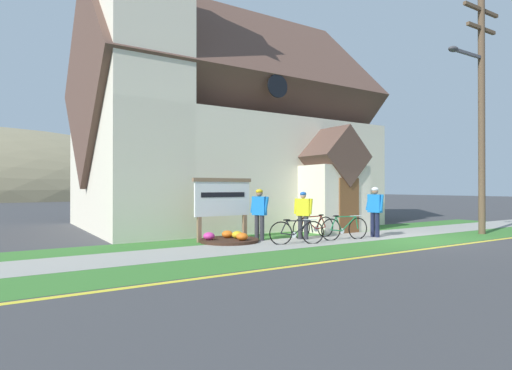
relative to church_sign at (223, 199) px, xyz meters
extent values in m
plane|color=#3D3D3F|center=(5.68, 0.57, -1.35)|extent=(140.00, 140.00, 0.00)
cube|color=#99968E|center=(2.86, -1.70, -1.35)|extent=(32.00, 2.02, 0.01)
cube|color=#38722D|center=(2.86, -3.64, -1.35)|extent=(32.00, 1.84, 0.01)
cube|color=#38722D|center=(2.86, 0.13, -1.35)|extent=(24.00, 1.65, 0.01)
cube|color=yellow|center=(2.86, -4.71, -1.35)|extent=(28.00, 0.16, 0.01)
cube|color=beige|center=(2.86, 5.29, 0.95)|extent=(12.26, 8.68, 4.60)
cube|color=brown|center=(2.86, 5.29, 4.73)|extent=(12.76, 8.83, 8.83)
cube|color=beige|center=(-1.89, 2.33, 4.27)|extent=(2.76, 2.76, 11.26)
cube|color=beige|center=(5.07, 0.16, -0.05)|extent=(2.40, 1.60, 2.60)
cube|color=brown|center=(5.07, 0.16, 1.60)|extent=(2.40, 1.80, 2.40)
cube|color=brown|center=(5.07, -0.66, -0.30)|extent=(1.00, 0.06, 2.10)
cube|color=black|center=(7.15, 0.93, 0.75)|extent=(0.76, 0.06, 1.90)
cone|color=black|center=(7.15, 0.93, 1.70)|extent=(0.80, 0.06, 0.80)
cylinder|color=black|center=(2.86, 0.93, 4.29)|extent=(0.90, 0.06, 0.90)
cube|color=#7F6047|center=(-0.86, -0.03, -0.95)|extent=(0.12, 0.12, 0.81)
cube|color=#7F6047|center=(0.86, 0.03, -0.95)|extent=(0.12, 0.12, 0.81)
cube|color=white|center=(0.00, 0.00, 0.01)|extent=(2.04, 0.16, 1.12)
cube|color=#7F6047|center=(0.00, 0.00, 0.63)|extent=(2.16, 0.21, 0.12)
cube|color=black|center=(0.00, -0.04, 0.15)|extent=(1.63, 0.08, 0.16)
cylinder|color=#382319|center=(0.00, -0.46, -1.30)|extent=(1.87, 1.87, 0.10)
ellipsoid|color=gold|center=(0.27, -0.50, -1.13)|extent=(0.36, 0.36, 0.24)
ellipsoid|color=orange|center=(0.07, -0.18, -1.13)|extent=(0.36, 0.36, 0.24)
ellipsoid|color=#CC338C|center=(-0.65, -0.32, -1.13)|extent=(0.36, 0.36, 0.24)
ellipsoid|color=orange|center=(0.16, -0.99, -1.13)|extent=(0.36, 0.36, 0.24)
torus|color=black|center=(1.02, -1.83, -1.01)|extent=(0.69, 0.29, 0.73)
torus|color=black|center=(1.97, -2.19, -1.01)|extent=(0.69, 0.29, 0.73)
cylinder|color=black|center=(1.65, -2.07, -0.85)|extent=(0.53, 0.23, 0.46)
cylinder|color=black|center=(1.55, -2.03, -0.63)|extent=(0.72, 0.30, 0.04)
cylinder|color=black|center=(1.30, -1.93, -0.85)|extent=(0.25, 0.12, 0.44)
cylinder|color=black|center=(1.21, -1.90, -1.04)|extent=(0.40, 0.18, 0.09)
cylinder|color=black|center=(1.11, -1.86, -0.82)|extent=(0.21, 0.11, 0.39)
cylinder|color=black|center=(1.94, -2.18, -0.82)|extent=(0.12, 0.07, 0.39)
ellipsoid|color=black|center=(1.19, -1.90, -0.60)|extent=(0.25, 0.16, 0.05)
cylinder|color=silver|center=(1.90, -2.16, -0.61)|extent=(0.42, 0.18, 0.03)
cylinder|color=silver|center=(1.40, -1.97, -1.06)|extent=(0.18, 0.08, 0.18)
torus|color=black|center=(2.98, -1.91, -1.00)|extent=(0.73, 0.18, 0.74)
torus|color=black|center=(4.01, -2.11, -1.00)|extent=(0.73, 0.18, 0.74)
cylinder|color=#19723F|center=(3.66, -2.04, -0.82)|extent=(0.57, 0.14, 0.49)
cylinder|color=#19723F|center=(3.55, -2.02, -0.59)|extent=(0.77, 0.18, 0.04)
cylinder|color=#19723F|center=(3.28, -1.97, -0.82)|extent=(0.27, 0.09, 0.49)
cylinder|color=#19723F|center=(3.19, -1.95, -1.03)|extent=(0.42, 0.12, 0.09)
cylinder|color=#19723F|center=(3.07, -1.93, -0.79)|extent=(0.22, 0.08, 0.43)
cylinder|color=#19723F|center=(3.97, -2.10, -0.80)|extent=(0.12, 0.06, 0.42)
ellipsoid|color=black|center=(3.17, -1.95, -0.55)|extent=(0.25, 0.12, 0.05)
cylinder|color=silver|center=(3.93, -2.10, -0.57)|extent=(0.44, 0.11, 0.03)
cylinder|color=silver|center=(3.39, -1.99, -1.06)|extent=(0.18, 0.05, 0.18)
torus|color=black|center=(3.53, -1.03, -1.01)|extent=(0.73, 0.04, 0.73)
torus|color=black|center=(2.47, -1.02, -1.01)|extent=(0.73, 0.04, 0.73)
cylinder|color=#A51E19|center=(2.83, -1.03, -0.85)|extent=(0.58, 0.04, 0.46)
cylinder|color=#A51E19|center=(2.95, -1.03, -0.62)|extent=(0.79, 0.04, 0.06)
cylinder|color=#A51E19|center=(3.22, -1.03, -0.84)|extent=(0.27, 0.04, 0.47)
cylinder|color=#A51E19|center=(3.32, -1.03, -1.03)|extent=(0.43, 0.04, 0.09)
cylinder|color=#A51E19|center=(3.44, -1.03, -0.81)|extent=(0.22, 0.04, 0.41)
cylinder|color=#A51E19|center=(2.51, -1.02, -0.82)|extent=(0.12, 0.04, 0.38)
ellipsoid|color=black|center=(3.34, -1.03, -0.58)|extent=(0.24, 0.08, 0.05)
cylinder|color=silver|center=(2.55, -1.02, -0.61)|extent=(0.44, 0.03, 0.03)
cylinder|color=silver|center=(3.10, -1.03, -1.06)|extent=(0.18, 0.02, 0.18)
cylinder|color=#2D2D33|center=(2.34, -1.11, -0.96)|extent=(0.15, 0.15, 0.79)
cylinder|color=#2D2D33|center=(2.46, -1.28, -0.96)|extent=(0.15, 0.15, 0.79)
cube|color=yellow|center=(2.40, -1.20, -0.28)|extent=(0.42, 0.48, 0.58)
sphere|color=tan|center=(2.40, -1.20, 0.11)|extent=(0.20, 0.20, 0.20)
ellipsoid|color=#1E59B2|center=(2.40, -1.20, 0.17)|extent=(0.33, 0.32, 0.14)
cylinder|color=yellow|center=(2.27, -0.95, -0.25)|extent=(0.09, 0.14, 0.52)
cylinder|color=yellow|center=(2.53, -1.44, -0.25)|extent=(0.09, 0.16, 0.53)
cylinder|color=#2D2D33|center=(1.04, -0.76, -0.94)|extent=(0.15, 0.15, 0.83)
cylinder|color=#2D2D33|center=(0.96, -0.58, -0.94)|extent=(0.15, 0.15, 0.83)
cube|color=blue|center=(1.00, -0.67, -0.22)|extent=(0.39, 0.51, 0.61)
sphere|color=#936B51|center=(1.00, -0.67, 0.20)|extent=(0.22, 0.22, 0.22)
ellipsoid|color=gold|center=(1.00, -0.67, 0.26)|extent=(0.34, 0.32, 0.15)
cylinder|color=blue|center=(1.09, -0.94, -0.19)|extent=(0.09, 0.23, 0.55)
cylinder|color=blue|center=(0.91, -0.40, -0.19)|extent=(0.09, 0.22, 0.55)
cylinder|color=#191E38|center=(4.88, -1.98, -0.92)|extent=(0.15, 0.15, 0.87)
cylinder|color=#191E38|center=(4.91, -2.16, -0.92)|extent=(0.15, 0.15, 0.87)
cube|color=blue|center=(4.89, -2.07, -0.17)|extent=(0.27, 0.51, 0.63)
sphere|color=#936B51|center=(4.89, -2.07, 0.25)|extent=(0.22, 0.22, 0.22)
ellipsoid|color=silver|center=(4.89, -2.07, 0.32)|extent=(0.31, 0.28, 0.16)
cylinder|color=blue|center=(4.89, -1.78, -0.14)|extent=(0.09, 0.23, 0.57)
cylinder|color=blue|center=(4.90, -2.37, -0.14)|extent=(0.09, 0.16, 0.57)
cylinder|color=brown|center=(9.08, -3.50, 3.15)|extent=(0.24, 0.24, 9.00)
cube|color=brown|center=(9.08, -3.50, 7.05)|extent=(2.20, 0.12, 0.12)
cube|color=brown|center=(9.08, -3.50, 6.35)|extent=(1.80, 0.12, 0.12)
cube|color=#4C4C51|center=(8.18, -3.50, 5.25)|extent=(1.80, 0.10, 0.10)
ellipsoid|color=#3F3F44|center=(7.28, -3.50, 5.25)|extent=(0.44, 0.28, 0.20)
cylinder|color=#3D2D1E|center=(10.64, 5.19, -0.11)|extent=(0.26, 0.26, 2.49)
cone|color=#23662D|center=(10.64, 5.19, 4.09)|extent=(3.41, 3.41, 5.90)
camera|label=1|loc=(-6.22, -11.88, 0.39)|focal=28.65mm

